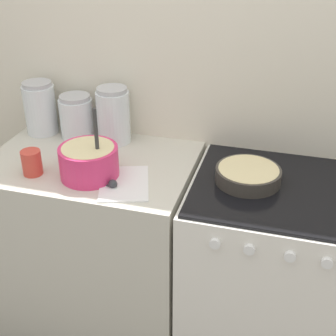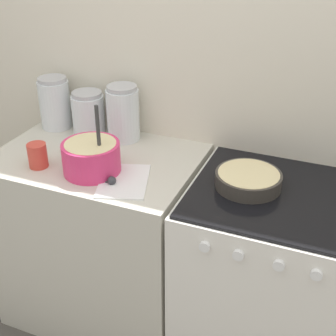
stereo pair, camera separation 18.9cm
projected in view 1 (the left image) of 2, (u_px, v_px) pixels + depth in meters
wall_back at (209, 83)px, 2.10m from camera, size 4.81×0.05×2.40m
countertop_cabinet at (97, 243)px, 2.28m from camera, size 0.91×0.63×0.91m
stove at (267, 274)px, 2.08m from camera, size 0.70×0.65×0.91m
mixing_bowl at (89, 160)px, 1.90m from camera, size 0.24×0.24×0.30m
baking_pan at (248, 175)px, 1.88m from camera, size 0.26×0.26×0.06m
storage_jar_left at (41, 111)px, 2.27m from camera, size 0.15×0.15×0.26m
storage_jar_middle at (77, 119)px, 2.23m from camera, size 0.16×0.16×0.21m
storage_jar_right at (114, 119)px, 2.17m from camera, size 0.15×0.15×0.26m
tin_can at (32, 163)px, 1.93m from camera, size 0.08×0.08×0.11m
recipe_page at (124, 183)px, 1.88m from camera, size 0.27×0.32×0.01m
measuring_spoon at (110, 184)px, 1.85m from camera, size 0.12×0.04×0.04m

